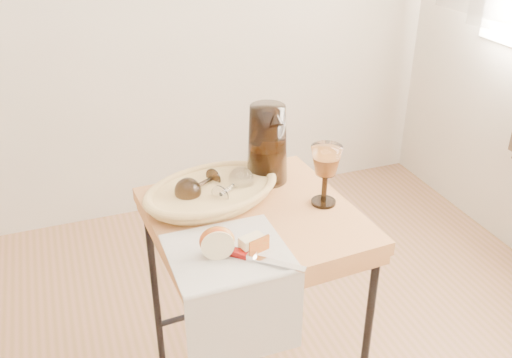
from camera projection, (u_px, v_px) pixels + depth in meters
name	position (u px, v px, depth m)	size (l,w,h in m)	color
side_table	(254.00, 310.00, 1.77)	(0.56, 0.56, 0.72)	brown
tea_towel	(228.00, 253.00, 1.43)	(0.30, 0.27, 0.01)	white
bread_basket	(212.00, 193.00, 1.65)	(0.37, 0.25, 0.05)	tan
goblet_lying_a	(199.00, 185.00, 1.64)	(0.13, 0.08, 0.08)	#38281B
goblet_lying_b	(232.00, 186.00, 1.64)	(0.13, 0.08, 0.08)	white
pitcher	(267.00, 144.00, 1.72)	(0.17, 0.25, 0.28)	black
wine_goblet	(325.00, 175.00, 1.61)	(0.09, 0.09, 0.18)	white
apple_half	(217.00, 241.00, 1.40)	(0.09, 0.05, 0.08)	#B30900
apple_wedge	(252.00, 243.00, 1.43)	(0.06, 0.03, 0.04)	#FFEAB3
table_knife	(255.00, 257.00, 1.40)	(0.24, 0.02, 0.02)	silver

